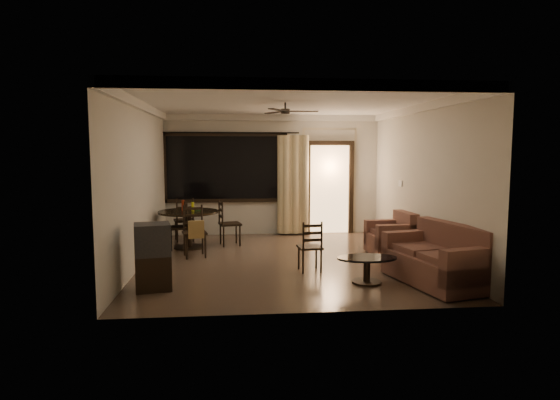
{
  "coord_description": "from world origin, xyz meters",
  "views": [
    {
      "loc": [
        -0.87,
        -8.21,
        1.96
      ],
      "look_at": [
        -0.07,
        0.2,
        1.07
      ],
      "focal_mm": 30.0,
      "sensor_mm": 36.0,
      "label": 1
    }
  ],
  "objects": [
    {
      "name": "side_chair",
      "position": [
        0.33,
        -0.8,
        0.25
      ],
      "size": [
        0.4,
        0.4,
        0.84
      ],
      "rotation": [
        0.0,
        0.0,
        3.24
      ],
      "color": "black",
      "rests_on": "ground"
    },
    {
      "name": "room_shell",
      "position": [
        0.59,
        1.77,
        1.83
      ],
      "size": [
        5.5,
        6.7,
        5.5
      ],
      "color": "beige",
      "rests_on": "ground"
    },
    {
      "name": "armchair",
      "position": [
        2.1,
        0.32,
        0.33
      ],
      "size": [
        0.84,
        0.84,
        0.79
      ],
      "rotation": [
        0.0,
        0.0,
        0.07
      ],
      "color": "#4F2C24",
      "rests_on": "ground"
    },
    {
      "name": "dining_chair_east",
      "position": [
        -1.01,
        1.46,
        0.28
      ],
      "size": [
        0.5,
        0.5,
        0.95
      ],
      "rotation": [
        0.0,
        0.0,
        1.79
      ],
      "color": "black",
      "rests_on": "ground"
    },
    {
      "name": "dining_table",
      "position": [
        -1.83,
        1.28,
        0.6
      ],
      "size": [
        1.21,
        1.21,
        0.98
      ],
      "rotation": [
        0.0,
        0.0,
        0.22
      ],
      "color": "black",
      "rests_on": "ground"
    },
    {
      "name": "dining_chair_north",
      "position": [
        -2.0,
        2.05,
        0.28
      ],
      "size": [
        0.5,
        0.5,
        0.95
      ],
      "rotation": [
        0.0,
        0.0,
        3.36
      ],
      "color": "black",
      "rests_on": "ground"
    },
    {
      "name": "sofa",
      "position": [
        2.11,
        -1.69,
        0.35
      ],
      "size": [
        1.2,
        1.77,
        0.87
      ],
      "rotation": [
        0.0,
        0.0,
        0.23
      ],
      "color": "#4F2C24",
      "rests_on": "ground"
    },
    {
      "name": "dining_chair_west",
      "position": [
        -2.04,
        1.09,
        0.28
      ],
      "size": [
        0.5,
        0.5,
        0.95
      ],
      "rotation": [
        0.0,
        0.0,
        -1.35
      ],
      "color": "black",
      "rests_on": "ground"
    },
    {
      "name": "ground",
      "position": [
        0.0,
        0.0,
        0.0
      ],
      "size": [
        5.5,
        5.5,
        0.0
      ],
      "primitive_type": "plane",
      "color": "#7F6651",
      "rests_on": "ground"
    },
    {
      "name": "coffee_table",
      "position": [
        1.06,
        -1.55,
        0.26
      ],
      "size": [
        0.9,
        0.54,
        0.39
      ],
      "rotation": [
        0.0,
        0.0,
        0.11
      ],
      "color": "black",
      "rests_on": "ground"
    },
    {
      "name": "dining_chair_south",
      "position": [
        -1.64,
        0.44,
        0.31
      ],
      "size": [
        0.5,
        0.55,
        0.95
      ],
      "rotation": [
        0.0,
        0.0,
        0.22
      ],
      "color": "black",
      "rests_on": "ground"
    },
    {
      "name": "tv_cabinet",
      "position": [
        -2.05,
        -1.58,
        0.47
      ],
      "size": [
        0.58,
        0.54,
        0.94
      ],
      "rotation": [
        0.0,
        0.0,
        0.2
      ],
      "color": "black",
      "rests_on": "ground"
    }
  ]
}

